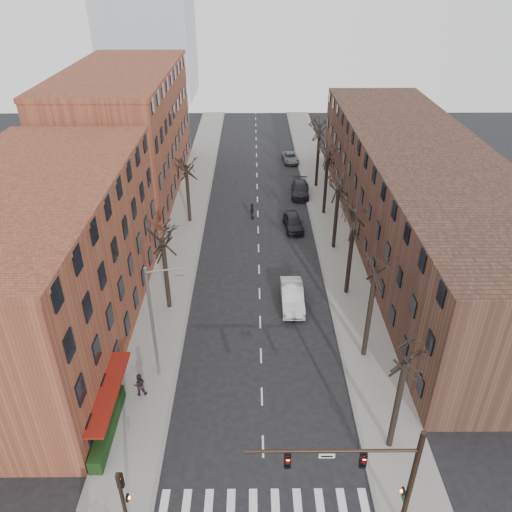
{
  "coord_description": "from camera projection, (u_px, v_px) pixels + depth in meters",
  "views": [
    {
      "loc": [
        -0.56,
        -15.92,
        25.25
      ],
      "look_at": [
        -0.31,
        19.74,
        4.0
      ],
      "focal_mm": 35.0,
      "sensor_mm": 36.0,
      "label": 1
    }
  ],
  "objects": [
    {
      "name": "sidewalk_left",
      "position": [
        187.0,
        217.0,
        56.59
      ],
      "size": [
        4.0,
        90.0,
        0.15
      ],
      "primitive_type": "cube",
      "color": "gray",
      "rests_on": "ground"
    },
    {
      "name": "signal_pole_left",
      "position": [
        123.0,
        497.0,
        24.41
      ],
      "size": [
        0.47,
        0.44,
        4.4
      ],
      "color": "black",
      "rests_on": "ground"
    },
    {
      "name": "pedestrian_crossing",
      "position": [
        252.0,
        211.0,
        56.01
      ],
      "size": [
        0.74,
        1.16,
        1.84
      ],
      "primitive_type": "imported",
      "rotation": [
        0.0,
        0.0,
        1.28
      ],
      "color": "black",
      "rests_on": "ground"
    },
    {
      "name": "parked_car_mid",
      "position": [
        300.0,
        189.0,
        61.71
      ],
      "size": [
        2.5,
        5.44,
        1.54
      ],
      "primitive_type": "imported",
      "rotation": [
        0.0,
        0.0,
        -0.07
      ],
      "color": "black",
      "rests_on": "ground"
    },
    {
      "name": "parked_car_far",
      "position": [
        291.0,
        158.0,
        71.95
      ],
      "size": [
        2.44,
        4.65,
        1.25
      ],
      "primitive_type": "imported",
      "rotation": [
        0.0,
        0.0,
        0.08
      ],
      "color": "slate",
      "rests_on": "ground"
    },
    {
      "name": "tree_left_b",
      "position": [
        190.0,
        222.0,
        55.77
      ],
      "size": [
        5.2,
        5.2,
        9.5
      ],
      "primitive_type": null,
      "color": "black",
      "rests_on": "ground"
    },
    {
      "name": "parked_car_near",
      "position": [
        293.0,
        222.0,
        53.99
      ],
      "size": [
        2.28,
        4.77,
        1.57
      ],
      "primitive_type": "imported",
      "rotation": [
        0.0,
        0.0,
        0.09
      ],
      "color": "black",
      "rests_on": "ground"
    },
    {
      "name": "tree_right_c",
      "position": [
        346.0,
        293.0,
        43.83
      ],
      "size": [
        5.2,
        5.2,
        11.6
      ],
      "primitive_type": null,
      "color": "black",
      "rests_on": "ground"
    },
    {
      "name": "silver_sedan",
      "position": [
        292.0,
        296.0,
        41.95
      ],
      "size": [
        1.84,
        5.23,
        1.72
      ],
      "primitive_type": "imported",
      "rotation": [
        0.0,
        0.0,
        0.0
      ],
      "color": "silver",
      "rests_on": "ground"
    },
    {
      "name": "tree_left_a",
      "position": [
        170.0,
        308.0,
        42.02
      ],
      "size": [
        5.2,
        5.2,
        9.5
      ],
      "primitive_type": null,
      "color": "black",
      "rests_on": "ground"
    },
    {
      "name": "awning_left",
      "position": [
        115.0,
        421.0,
        31.71
      ],
      "size": [
        1.2,
        7.0,
        0.15
      ],
      "primitive_type": "cube",
      "color": "maroon",
      "rests_on": "ground"
    },
    {
      "name": "tree_right_b",
      "position": [
        363.0,
        355.0,
        36.96
      ],
      "size": [
        5.2,
        5.2,
        10.8
      ],
      "primitive_type": null,
      "color": "black",
      "rests_on": "ground"
    },
    {
      "name": "tree_right_f",
      "position": [
        316.0,
        186.0,
        64.45
      ],
      "size": [
        5.2,
        5.2,
        11.6
      ],
      "primitive_type": null,
      "color": "black",
      "rests_on": "ground"
    },
    {
      "name": "tree_right_e",
      "position": [
        323.0,
        214.0,
        57.57
      ],
      "size": [
        5.2,
        5.2,
        10.8
      ],
      "primitive_type": null,
      "color": "black",
      "rests_on": "ground"
    },
    {
      "name": "signal_mast_arm",
      "position": [
        381.0,
        473.0,
        23.53
      ],
      "size": [
        8.14,
        0.3,
        7.2
      ],
      "color": "black",
      "rests_on": "ground"
    },
    {
      "name": "building_right",
      "position": [
        418.0,
        194.0,
        49.91
      ],
      "size": [
        12.0,
        50.0,
        10.0
      ],
      "primitive_type": "cube",
      "color": "#4F3224",
      "rests_on": "ground"
    },
    {
      "name": "tree_right_d",
      "position": [
        333.0,
        248.0,
        50.7
      ],
      "size": [
        5.2,
        5.2,
        10.0
      ],
      "primitive_type": null,
      "color": "black",
      "rests_on": "ground"
    },
    {
      "name": "streetlight",
      "position": [
        154.0,
        319.0,
        32.59
      ],
      "size": [
        2.45,
        0.22,
        9.03
      ],
      "color": "slate",
      "rests_on": "ground"
    },
    {
      "name": "hedge",
      "position": [
        108.0,
        427.0,
        30.51
      ],
      "size": [
        0.8,
        6.0,
        1.0
      ],
      "primitive_type": "cube",
      "color": "#1A3512",
      "rests_on": "sidewalk_left"
    },
    {
      "name": "ground",
      "position": [
        264.0,
        509.0,
        26.61
      ],
      "size": [
        160.0,
        160.0,
        0.0
      ],
      "primitive_type": "plane",
      "color": "black",
      "rests_on": "ground"
    },
    {
      "name": "sidewalk_right",
      "position": [
        328.0,
        217.0,
        56.68
      ],
      "size": [
        4.0,
        90.0,
        0.15
      ],
      "primitive_type": "cube",
      "color": "gray",
      "rests_on": "ground"
    },
    {
      "name": "building_left_far",
      "position": [
        126.0,
        134.0,
        60.73
      ],
      "size": [
        12.0,
        28.0,
        14.0
      ],
      "primitive_type": "cube",
      "color": "brown",
      "rests_on": "ground"
    },
    {
      "name": "tree_right_a",
      "position": [
        389.0,
        446.0,
        30.09
      ],
      "size": [
        5.2,
        5.2,
        10.0
      ],
      "primitive_type": null,
      "color": "black",
      "rests_on": "ground"
    },
    {
      "name": "pedestrian_b",
      "position": [
        140.0,
        384.0,
        33.03
      ],
      "size": [
        0.94,
        0.78,
        1.74
      ],
      "primitive_type": "imported",
      "rotation": [
        0.0,
        0.0,
        3.29
      ],
      "color": "black",
      "rests_on": "sidewalk_left"
    },
    {
      "name": "building_left_near",
      "position": [
        42.0,
        266.0,
        36.33
      ],
      "size": [
        12.0,
        26.0,
        12.0
      ],
      "primitive_type": "cube",
      "color": "brown",
      "rests_on": "ground"
    }
  ]
}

